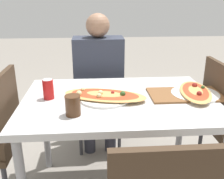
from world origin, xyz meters
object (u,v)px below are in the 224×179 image
at_px(dining_table, 119,109).
at_px(person_seated, 99,74).
at_px(pizza_main, 105,96).
at_px(soda_can, 48,89).
at_px(drink_glass, 73,105).
at_px(pizza_second, 195,92).
at_px(chair_far_seated, 99,90).

xyz_separation_m(dining_table, person_seated, (-0.11, 0.63, 0.05)).
relative_size(pizza_main, soda_can, 4.46).
relative_size(drink_glass, pizza_second, 0.25).
distance_m(soda_can, drink_glass, 0.30).
bearing_deg(chair_far_seated, person_seated, 90.00).
distance_m(pizza_main, soda_can, 0.35).
distance_m(person_seated, drink_glass, 0.87).
height_order(pizza_main, soda_can, soda_can).
relative_size(dining_table, chair_far_seated, 1.29).
bearing_deg(chair_far_seated, drink_glass, 80.71).
bearing_deg(dining_table, pizza_second, 2.36).
bearing_deg(soda_can, dining_table, -3.91).
bearing_deg(pizza_second, person_seated, 134.76).
bearing_deg(drink_glass, pizza_second, 17.26).
relative_size(chair_far_seated, person_seated, 0.77).
distance_m(dining_table, soda_can, 0.46).
bearing_deg(dining_table, pizza_main, -178.91).
distance_m(dining_table, pizza_second, 0.50).
distance_m(chair_far_seated, pizza_second, 0.97).
xyz_separation_m(soda_can, pizza_second, (0.93, -0.01, -0.04)).
bearing_deg(person_seated, soda_can, 61.67).
bearing_deg(soda_can, chair_far_seated, 65.69).
height_order(dining_table, drink_glass, drink_glass).
xyz_separation_m(pizza_main, soda_can, (-0.35, 0.03, 0.04)).
bearing_deg(dining_table, chair_far_seated, 98.48).
distance_m(chair_far_seated, pizza_main, 0.79).
distance_m(drink_glass, pizza_second, 0.80).
height_order(person_seated, pizza_second, person_seated).
relative_size(person_seated, pizza_second, 2.72).
xyz_separation_m(dining_table, pizza_main, (-0.09, -0.00, 0.10)).
distance_m(chair_far_seated, person_seated, 0.22).
xyz_separation_m(dining_table, soda_can, (-0.44, 0.03, 0.14)).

